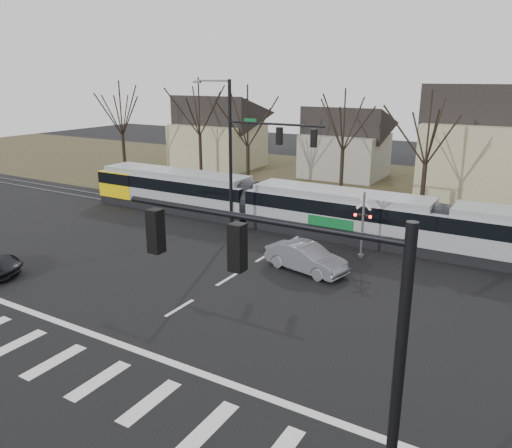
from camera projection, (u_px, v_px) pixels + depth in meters
The scene contains 15 objects.
ground at pixel (150, 326), 21.60m from camera, with size 140.00×140.00×0.00m, color black.
grass_verge at pixel (378, 188), 47.99m from camera, with size 140.00×28.00×0.01m, color #38331E.
crosswalk at pixel (76, 371), 18.30m from camera, with size 27.00×2.60×0.01m.
stop_line at pixel (120, 344), 20.12m from camera, with size 28.00×0.35×0.01m, color silver.
lane_dashes at pixel (307, 231), 34.80m from camera, with size 0.18×30.00×0.01m.
rail_pair at pixel (306, 231), 34.62m from camera, with size 90.00×1.52×0.06m.
tram at pixel (337, 211), 33.25m from camera, with size 41.58×3.09×3.15m.
sedan at pixel (306, 258), 27.48m from camera, with size 4.97×2.60×1.56m, color slate.
signal_pole_near_right at pixel (307, 341), 10.24m from camera, with size 6.72×0.44×8.00m.
signal_pole_far at pixel (251, 153), 31.46m from camera, with size 9.28×0.44×10.20m.
rail_crossing_signal at pixel (362, 227), 29.17m from camera, with size 1.08×0.36×4.00m.
tree_row at pixel (383, 145), 40.64m from camera, with size 59.20×7.20×10.00m.
house_a at pixel (218, 129), 58.14m from camera, with size 9.72×8.64×8.60m.
house_b at pixel (346, 139), 52.60m from camera, with size 8.64×7.56×7.65m.
house_c at pixel (488, 138), 42.93m from camera, with size 10.80×8.64×10.10m.
Camera 1 is at (13.86, -14.39, 10.39)m, focal length 35.00 mm.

